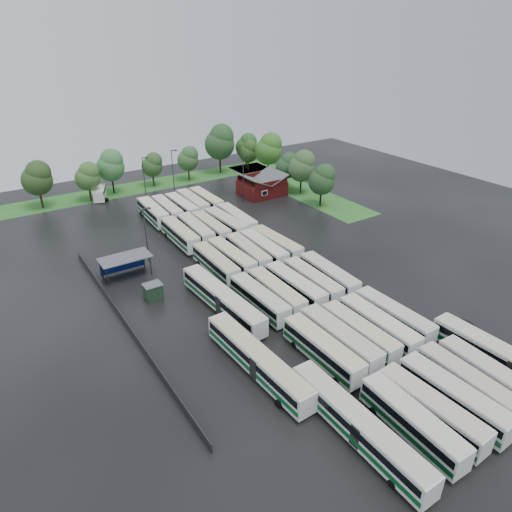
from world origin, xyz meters
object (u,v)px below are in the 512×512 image
brick_building (262,187)px  artic_bus_west_a (358,425)px  artic_bus_east (509,364)px  minibus (100,193)px

brick_building → artic_bus_west_a: size_ratio=0.56×
brick_building → artic_bus_east: size_ratio=0.53×
artic_bus_west_a → artic_bus_east: size_ratio=0.95×
artic_bus_east → minibus: 90.58m
brick_building → minibus: 38.66m
minibus → artic_bus_east: bearing=-54.3°
artic_bus_west_a → artic_bus_east: (21.36, -3.14, 0.09)m
artic_bus_west_a → minibus: bearing=90.7°
brick_building → minibus: (-33.91, 18.57, -0.30)m
brick_building → artic_bus_west_a: bearing=-116.7°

